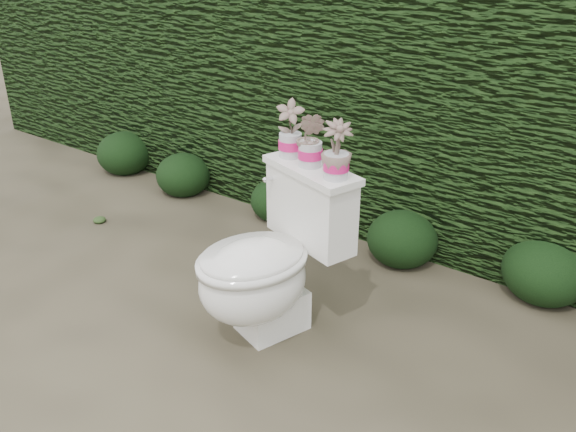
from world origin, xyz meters
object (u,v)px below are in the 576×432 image
Objects in this scene: potted_plant_left at (290,130)px; potted_plant_right at (337,152)px; toilet at (268,265)px; potted_plant_center at (310,141)px.

potted_plant_left is 1.06× the size of potted_plant_right.
toilet is 0.61m from potted_plant_right.
potted_plant_right is (0.31, -0.10, -0.01)m from potted_plant_left.
potted_plant_left is 0.33m from potted_plant_right.
potted_plant_right is (0.23, 0.18, 0.54)m from toilet.
potted_plant_center reaches higher than toilet.
potted_plant_center is 0.18m from potted_plant_right.
potted_plant_center is (0.06, 0.23, 0.54)m from toilet.
potted_plant_center is (0.14, -0.05, -0.01)m from potted_plant_left.
potted_plant_right is at bearing 55.03° from toilet.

